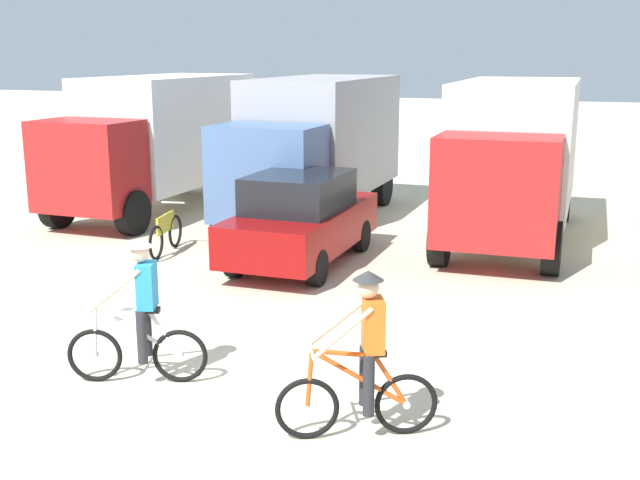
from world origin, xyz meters
TOP-DOWN VIEW (x-y plane):
  - ground_plane at (0.00, 0.00)m, footprint 120.00×120.00m
  - box_truck_avon_van at (-6.40, 9.81)m, footprint 2.55×6.81m
  - box_truck_grey_hauler at (-2.25, 10.06)m, footprint 2.45×6.77m
  - box_truck_white_box at (2.41, 9.55)m, footprint 2.48×6.78m
  - sedan_parked at (-1.07, 6.02)m, footprint 1.80×4.21m
  - cyclist_orange_shirt at (-0.90, 0.16)m, footprint 1.66×0.71m
  - cyclist_cowboy_hat at (2.05, -0.28)m, footprint 1.58×0.85m
  - bicycle_spare at (-3.92, 5.87)m, footprint 0.50×1.72m

SIDE VIEW (x-z plane):
  - ground_plane at x=0.00m, z-range 0.00..0.00m
  - bicycle_spare at x=-3.92m, z-range -0.09..0.88m
  - cyclist_orange_shirt at x=-0.90m, z-range -0.06..1.76m
  - cyclist_cowboy_hat at x=2.05m, z-range -0.06..1.76m
  - sedan_parked at x=-1.07m, z-range 0.00..1.76m
  - box_truck_avon_van at x=-6.40m, z-range 0.20..3.55m
  - box_truck_grey_hauler at x=-2.25m, z-range 0.20..3.55m
  - box_truck_white_box at x=2.41m, z-range 0.20..3.55m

